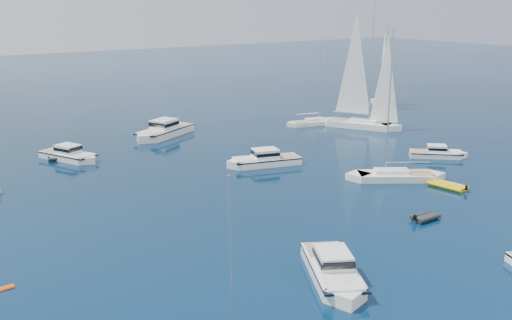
{
  "coord_description": "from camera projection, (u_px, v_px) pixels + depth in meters",
  "views": [
    {
      "loc": [
        -38.6,
        -23.79,
        18.79
      ],
      "look_at": [
        -3.34,
        26.46,
        2.2
      ],
      "focal_mm": 41.52,
      "sensor_mm": 36.0,
      "label": 1
    }
  ],
  "objects": [
    {
      "name": "tender_grey_far",
      "position": [
        61.0,
        160.0,
        72.22
      ],
      "size": [
        3.55,
        2.46,
        0.95
      ],
      "primitive_type": null,
      "rotation": [
        0.0,
        0.0,
        1.36
      ],
      "color": "black",
      "rests_on": "ground"
    },
    {
      "name": "sailboat_sails_r",
      "position": [
        360.0,
        127.0,
        90.66
      ],
      "size": [
        9.5,
        13.57,
        19.88
      ],
      "primitive_type": null,
      "rotation": [
        0.0,
        0.0,
        3.64
      ],
      "color": "white",
      "rests_on": "ground"
    },
    {
      "name": "sailboat_sails_far",
      "position": [
        382.0,
        106.0,
        109.18
      ],
      "size": [
        7.81,
        10.42,
        15.48
      ],
      "primitive_type": null,
      "rotation": [
        0.0,
        0.0,
        2.6
      ],
      "color": "silver",
      "rests_on": "ground"
    },
    {
      "name": "motor_cruiser_centre",
      "position": [
        264.0,
        165.0,
        69.77
      ],
      "size": [
        9.97,
        5.37,
        2.5
      ],
      "primitive_type": null,
      "rotation": [
        0.0,
        0.0,
        1.3
      ],
      "color": "white",
      "rests_on": "ground"
    },
    {
      "name": "sailboat_mid_r",
      "position": [
        395.0,
        180.0,
        64.16
      ],
      "size": [
        11.07,
        8.81,
        16.7
      ],
      "primitive_type": null,
      "rotation": [
        0.0,
        0.0,
        0.98
      ],
      "color": "white",
      "rests_on": "ground"
    },
    {
      "name": "ground",
      "position": [
        491.0,
        255.0,
        45.1
      ],
      "size": [
        400.0,
        400.0,
        0.0
      ],
      "primitive_type": "plane",
      "color": "#082B52",
      "rests_on": "ground"
    },
    {
      "name": "motor_cruiser_distant",
      "position": [
        164.0,
        136.0,
        84.62
      ],
      "size": [
        12.07,
        8.62,
        3.08
      ],
      "primitive_type": null,
      "rotation": [
        0.0,
        0.0,
        2.05
      ],
      "color": "silver",
      "rests_on": "ground"
    },
    {
      "name": "motor_cruiser_horizon",
      "position": [
        70.0,
        160.0,
        72.17
      ],
      "size": [
        6.15,
        9.4,
        2.37
      ],
      "primitive_type": null,
      "rotation": [
        0.0,
        0.0,
        3.55
      ],
      "color": "silver",
      "rests_on": "ground"
    },
    {
      "name": "motor_cruiser_far_r",
      "position": [
        437.0,
        157.0,
        73.37
      ],
      "size": [
        7.01,
        6.76,
        1.96
      ],
      "primitive_type": null,
      "rotation": [
        0.0,
        0.0,
        3.96
      ],
      "color": "white",
      "rests_on": "ground"
    },
    {
      "name": "tender_yellow",
      "position": [
        448.0,
        188.0,
        61.34
      ],
      "size": [
        2.68,
        4.34,
        0.95
      ],
      "primitive_type": null,
      "rotation": [
        0.0,
        0.0,
        0.12
      ],
      "color": "gold",
      "rests_on": "ground"
    },
    {
      "name": "tender_grey_near",
      "position": [
        425.0,
        220.0,
        52.39
      ],
      "size": [
        2.79,
        1.63,
        0.95
      ],
      "primitive_type": null,
      "rotation": [
        0.0,
        0.0,
        4.71
      ],
      "color": "black",
      "rests_on": "ground"
    },
    {
      "name": "sailboat_centre",
      "position": [
        313.0,
        125.0,
        92.47
      ],
      "size": [
        9.7,
        4.76,
        13.8
      ],
      "primitive_type": null,
      "rotation": [
        0.0,
        0.0,
        4.45
      ],
      "color": "white",
      "rests_on": "ground"
    },
    {
      "name": "motor_cruiser_left",
      "position": [
        333.0,
        279.0,
        41.24
      ],
      "size": [
        7.35,
        10.08,
        2.58
      ],
      "primitive_type": null,
      "rotation": [
        0.0,
        0.0,
        2.64
      ],
      "color": "white",
      "rests_on": "ground"
    }
  ]
}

